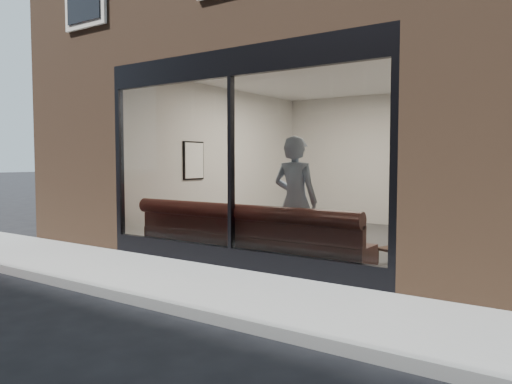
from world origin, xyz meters
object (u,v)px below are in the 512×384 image
Objects in this scene: banquette at (247,249)px; cafe_table_right at (323,214)px; person at (295,201)px; cafe_table_left at (225,208)px; cafe_chair_right at (395,249)px.

banquette is 1.33m from cafe_table_right.
person reaches higher than cafe_table_left.
cafe_table_left is 1.25× the size of cafe_table_right.
person is at bearing -104.12° from cafe_table_right.
person is at bearing 55.23° from cafe_chair_right.
banquette is 5.82× the size of cafe_table_left.
banquette is 1.06m from person.
person is 4.63× the size of cafe_chair_right.
person reaches higher than cafe_table_right.
person reaches higher than banquette.
cafe_table_right is at bearing 2.73° from cafe_table_left.
person is at bearing 22.43° from banquette.
cafe_table_right is (0.15, 0.60, -0.24)m from person.
banquette reaches higher than cafe_chair_right.
banquette is 1.43m from cafe_table_left.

